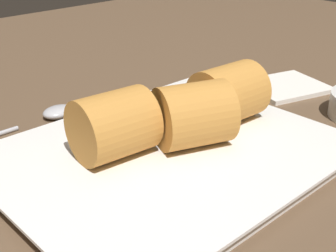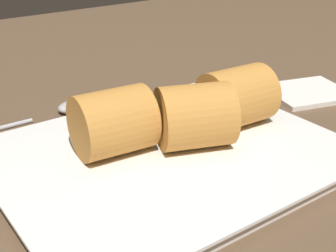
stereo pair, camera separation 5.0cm
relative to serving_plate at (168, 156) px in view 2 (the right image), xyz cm
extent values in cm
cube|color=brown|center=(2.69, -1.63, -1.76)|extent=(180.00, 140.00, 2.00)
cube|color=white|center=(0.00, 0.00, -0.16)|extent=(30.92, 24.90, 1.20)
cube|color=white|center=(0.00, 0.00, 0.59)|extent=(32.15, 25.89, 0.30)
cylinder|color=#C68438|center=(-2.58, 0.77, 3.82)|extent=(8.58, 8.18, 6.15)
sphere|color=beige|center=(-4.91, 1.65, 3.82)|extent=(4.00, 4.00, 4.00)
cylinder|color=#C68438|center=(4.40, -2.56, 3.82)|extent=(7.39, 6.77, 6.15)
sphere|color=#56843D|center=(1.91, -2.33, 3.82)|extent=(4.00, 4.00, 4.00)
cylinder|color=#C68438|center=(-9.14, -0.51, 3.82)|extent=(7.17, 6.52, 6.15)
sphere|color=#56843D|center=(-11.63, -0.37, 3.82)|extent=(4.00, 4.00, 4.00)
ellipsoid|color=#B2B2B7|center=(2.08, -16.71, -0.10)|extent=(3.83, 2.95, 1.32)
cube|color=silver|center=(-25.44, -3.91, -0.46)|extent=(12.15, 11.12, 0.60)
camera|label=1|loc=(26.86, 28.91, 22.01)|focal=50.00mm
camera|label=2|loc=(22.99, 32.08, 22.01)|focal=50.00mm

